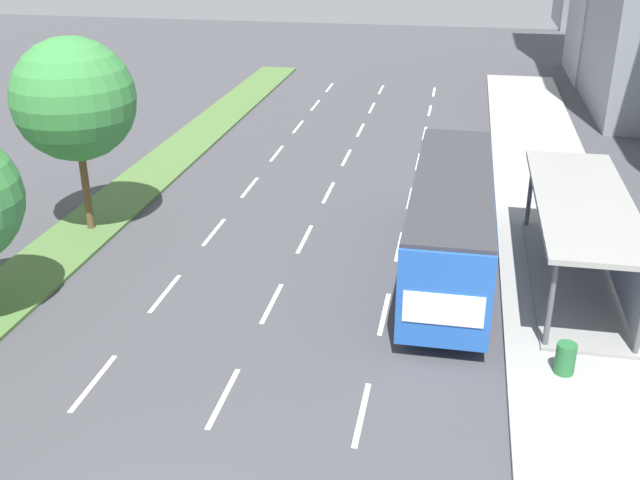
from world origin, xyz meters
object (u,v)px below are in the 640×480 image
at_px(median_tree_third, 74,100).
at_px(trash_bin, 565,358).
at_px(bus, 451,215).
at_px(bus_shelter, 588,233).

distance_m(median_tree_third, trash_bin, 18.41).
relative_size(bus, trash_bin, 13.28).
distance_m(bus_shelter, trash_bin, 5.73).
height_order(bus, median_tree_third, median_tree_third).
distance_m(bus, trash_bin, 6.69).
relative_size(median_tree_third, trash_bin, 8.34).
height_order(bus_shelter, median_tree_third, median_tree_third).
xyz_separation_m(bus, median_tree_third, (-13.37, 1.01, 2.95)).
relative_size(bus_shelter, bus, 0.84).
bearing_deg(trash_bin, median_tree_third, 157.97).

